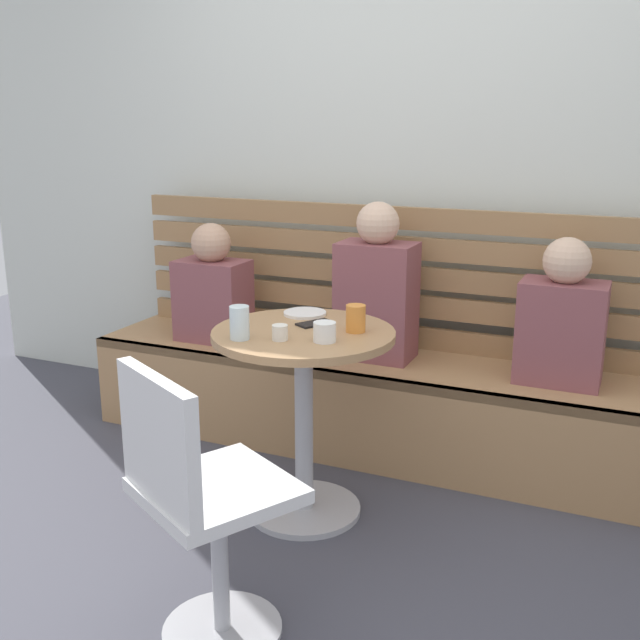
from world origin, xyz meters
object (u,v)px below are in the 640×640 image
Objects in this scene: person_child_middle at (213,290)px; cup_tumbler_orange at (356,318)px; booth_bench at (369,403)px; phone_on_table at (315,323)px; cafe_table at (304,387)px; person_child_left at (562,320)px; cup_ceramic_white at (325,332)px; plate_small at (305,313)px; cup_espresso_small at (280,333)px; cup_glass_tall at (240,323)px; person_adult at (377,290)px; white_chair at (197,498)px.

person_child_middle reaches higher than cup_tumbler_orange.
phone_on_table is at bearing -91.64° from booth_bench.
phone_on_table reaches higher than cafe_table.
cup_ceramic_white is at bearing -132.58° from person_child_left.
booth_bench is 0.70m from plate_small.
cafe_table is at bearing -141.09° from person_child_left.
cup_glass_tall is (-0.14, -0.05, 0.03)m from cup_espresso_small.
cup_ceramic_white is 0.47× the size of plate_small.
plate_small is (-0.09, 0.21, 0.23)m from cafe_table.
cup_tumbler_orange is at bearing -30.63° from person_child_middle.
cup_ceramic_white is 0.67× the size of cup_glass_tall.
booth_bench is at bearing -61.86° from phone_on_table.
person_child_middle is at bearing 149.37° from cup_tumbler_orange.
person_child_left is 1.05× the size of person_child_middle.
cafe_table is 0.29m from cup_espresso_small.
person_adult reaches higher than cup_tumbler_orange.
cafe_table is 1.23× the size of person_child_left.
plate_small is at bearing -20.28° from phone_on_table.
cafe_table is 6.17× the size of cup_glass_tall.
person_child_middle is 4.79× the size of cup_glass_tall.
cup_espresso_small is at bearing -78.95° from plate_small.
white_chair is (0.03, -1.47, 0.24)m from booth_bench.
white_chair reaches higher than booth_bench.
plate_small is (-0.93, -0.47, 0.04)m from person_child_left.
white_chair is at bearing -98.77° from cup_tumbler_orange.
person_adult is 0.49m from plate_small.
person_adult is 5.89× the size of cup_glass_tall.
person_adult is at bearing 85.76° from cup_espresso_small.
phone_on_table is at bearing 169.87° from cup_tumbler_orange.
booth_bench is at bearing 86.89° from cup_espresso_small.
person_child_middle is at bearing 134.28° from cup_espresso_small.
booth_bench is 22.50× the size of cup_glass_tall.
booth_bench is 1.49m from white_chair.
person_child_middle reaches higher than phone_on_table.
booth_bench is 27.00× the size of cup_tumbler_orange.
cup_glass_tall is at bearing -101.84° from booth_bench.
cup_ceramic_white is 0.57× the size of phone_on_table.
person_child_middle is (-0.78, 0.64, 0.17)m from cafe_table.
phone_on_table is at bearing -50.05° from plate_small.
cup_tumbler_orange is (0.20, 0.21, 0.02)m from cup_espresso_small.
person_child_left is at bearing 43.60° from cup_espresso_small.
cup_glass_tall is at bearing -129.86° from cafe_table.
person_child_middle is 1.13m from cup_tumbler_orange.
cup_tumbler_orange is at bearing 81.23° from white_chair.
person_adult is at bearing -63.52° from phone_on_table.
cup_ceramic_white reaches higher than booth_bench.
person_child_middle reaches higher than cup_glass_tall.
person_child_left reaches higher than white_chair.
cup_espresso_small is 0.24m from phone_on_table.
person_child_middle is 1.17m from cup_ceramic_white.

